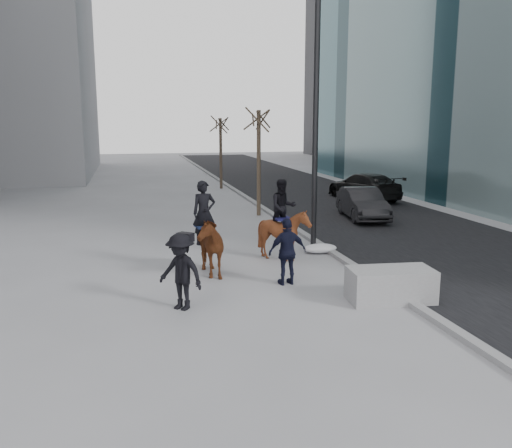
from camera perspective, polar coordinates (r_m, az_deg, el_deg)
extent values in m
plane|color=gray|center=(13.75, 1.15, -7.07)|extent=(120.00, 120.00, 0.00)
cube|color=black|center=(25.25, 10.96, 1.00)|extent=(8.00, 90.00, 0.01)
cube|color=gray|center=(23.89, 2.17, 0.78)|extent=(0.25, 90.00, 0.12)
cube|color=gray|center=(13.30, 13.98, -6.25)|extent=(2.06, 1.17, 0.79)
imported|color=black|center=(24.07, 11.14, 2.14)|extent=(2.00, 4.25, 1.35)
imported|color=black|center=(29.98, 11.29, 3.91)|extent=(2.84, 5.27, 1.45)
imported|color=#48270E|center=(15.07, -5.35, -2.16)|extent=(1.16, 2.11, 1.70)
imported|color=black|center=(15.05, -5.49, 1.18)|extent=(0.70, 0.50, 1.78)
cube|color=#0E1836|center=(15.11, -5.47, -0.22)|extent=(0.55, 0.61, 0.06)
imported|color=#522B10|center=(16.51, 2.96, -1.11)|extent=(1.33, 1.49, 1.63)
imported|color=black|center=(16.50, 2.84, 1.79)|extent=(0.83, 0.65, 1.70)
cube|color=#11103E|center=(16.56, 2.83, 0.57)|extent=(0.49, 0.56, 0.06)
imported|color=black|center=(14.10, 3.33, -2.93)|extent=(1.07, 0.53, 1.75)
cylinder|color=red|center=(14.54, 2.54, -1.40)|extent=(0.04, 0.18, 0.07)
imported|color=black|center=(12.35, -7.93, -5.01)|extent=(1.28, 1.25, 1.75)
cube|color=black|center=(12.42, -7.44, -1.37)|extent=(0.41, 0.41, 0.20)
cylinder|color=black|center=(17.63, 6.32, 11.65)|extent=(0.18, 0.18, 9.00)
ellipsoid|color=white|center=(13.67, 13.42, -6.83)|extent=(1.17, 0.74, 0.30)
ellipsoid|color=white|center=(17.75, 6.78, -2.56)|extent=(1.11, 0.71, 0.28)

